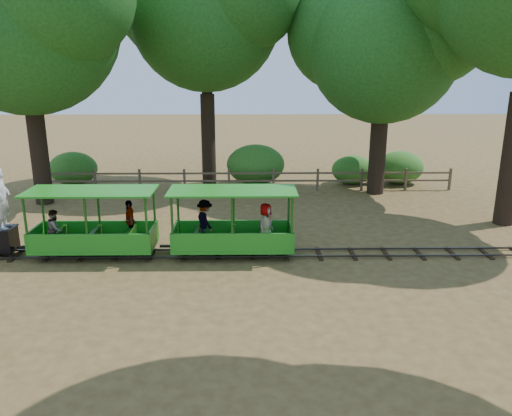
{
  "coord_description": "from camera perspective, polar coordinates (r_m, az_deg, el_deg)",
  "views": [
    {
      "loc": [
        -0.08,
        -13.91,
        5.44
      ],
      "look_at": [
        0.12,
        0.5,
        1.32
      ],
      "focal_mm": 35.0,
      "sensor_mm": 36.0,
      "label": 1
    }
  ],
  "objects": [
    {
      "name": "oak_nw",
      "position": [
        21.82,
        -25.18,
        19.96
      ],
      "size": [
        8.94,
        7.86,
        10.71
      ],
      "color": "#2D2116",
      "rests_on": "ground"
    },
    {
      "name": "oak_nc",
      "position": [
        23.72,
        -5.93,
        21.91
      ],
      "size": [
        8.35,
        7.34,
        10.94
      ],
      "color": "#2D2116",
      "rests_on": "ground"
    },
    {
      "name": "ground",
      "position": [
        14.94,
        -0.42,
        -5.41
      ],
      "size": [
        90.0,
        90.0,
        0.0
      ],
      "primitive_type": "plane",
      "color": "olive",
      "rests_on": "ground"
    },
    {
      "name": "fence",
      "position": [
        22.45,
        -0.56,
        3.44
      ],
      "size": [
        18.1,
        0.1,
        1.0
      ],
      "color": "brown",
      "rests_on": "ground"
    },
    {
      "name": "shrub_mid_e",
      "position": [
        24.2,
        10.95,
        4.32
      ],
      "size": [
        1.97,
        1.52,
        1.37
      ],
      "primitive_type": "ellipsoid",
      "color": "#2D6B1E",
      "rests_on": "ground"
    },
    {
      "name": "shrub_west",
      "position": [
        25.09,
        -20.17,
        4.27
      ],
      "size": [
        2.26,
        1.74,
        1.56
      ],
      "primitive_type": "ellipsoid",
      "color": "#2D6B1E",
      "rests_on": "ground"
    },
    {
      "name": "carriage_rear",
      "position": [
        14.68,
        -2.82,
        -2.36
      ],
      "size": [
        3.68,
        1.5,
        1.91
      ],
      "color": "#23911F",
      "rests_on": "track"
    },
    {
      "name": "carriage_front",
      "position": [
        15.37,
        -18.01,
        -2.46
      ],
      "size": [
        3.68,
        1.5,
        1.91
      ],
      "color": "#23911F",
      "rests_on": "track"
    },
    {
      "name": "track",
      "position": [
        14.92,
        -0.42,
        -5.16
      ],
      "size": [
        22.0,
        1.0,
        0.1
      ],
      "color": "#3F3D3A",
      "rests_on": "ground"
    },
    {
      "name": "shrub_east",
      "position": [
        24.73,
        16.08,
        4.46
      ],
      "size": [
        2.25,
        1.73,
        1.56
      ],
      "primitive_type": "ellipsoid",
      "color": "#2D6B1E",
      "rests_on": "ground"
    },
    {
      "name": "shrub_mid_w",
      "position": [
        23.65,
        -0.05,
        4.99
      ],
      "size": [
        2.73,
        2.1,
        1.89
      ],
      "primitive_type": "ellipsoid",
      "color": "#2D6B1E",
      "rests_on": "ground"
    },
    {
      "name": "oak_ne",
      "position": [
        22.23,
        14.42,
        18.3
      ],
      "size": [
        7.9,
        6.95,
        9.38
      ],
      "color": "#2D2116",
      "rests_on": "ground"
    }
  ]
}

